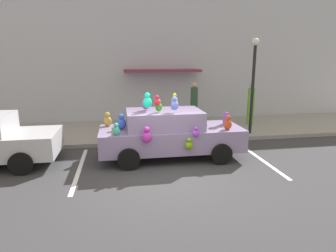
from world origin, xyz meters
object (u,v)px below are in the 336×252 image
(teddy_bear_on_sidewalk, at_px, (132,129))
(pedestrian_walking_past, at_px, (251,105))
(street_lamp_post, at_px, (253,76))
(plush_covered_car, at_px, (169,133))
(pedestrian_near_shopfront, at_px, (194,105))

(teddy_bear_on_sidewalk, height_order, pedestrian_walking_past, pedestrian_walking_past)
(teddy_bear_on_sidewalk, xyz_separation_m, street_lamp_post, (4.74, -0.32, 2.02))
(plush_covered_car, bearing_deg, teddy_bear_on_sidewalk, 115.10)
(plush_covered_car, distance_m, teddy_bear_on_sidewalk, 2.54)
(street_lamp_post, relative_size, pedestrian_near_shopfront, 1.94)
(pedestrian_near_shopfront, distance_m, pedestrian_walking_past, 2.58)
(teddy_bear_on_sidewalk, relative_size, pedestrian_walking_past, 0.31)
(pedestrian_walking_past, bearing_deg, street_lamp_post, -114.60)
(plush_covered_car, bearing_deg, street_lamp_post, 28.08)
(teddy_bear_on_sidewalk, bearing_deg, street_lamp_post, -3.84)
(street_lamp_post, bearing_deg, pedestrian_near_shopfront, 133.01)
(pedestrian_near_shopfront, relative_size, pedestrian_walking_past, 1.02)
(plush_covered_car, bearing_deg, pedestrian_near_shopfront, 65.04)
(street_lamp_post, height_order, pedestrian_near_shopfront, street_lamp_post)
(pedestrian_near_shopfront, bearing_deg, teddy_bear_on_sidewalk, -150.24)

